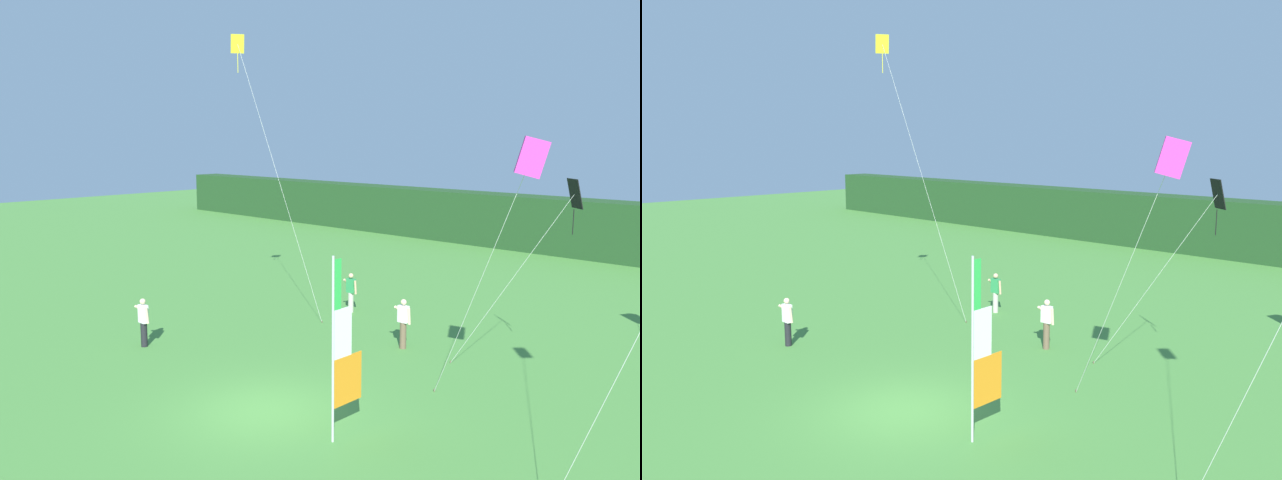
{
  "view_description": "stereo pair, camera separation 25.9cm",
  "coord_description": "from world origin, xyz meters",
  "views": [
    {
      "loc": [
        12.18,
        -10.53,
        7.06
      ],
      "look_at": [
        -0.48,
        2.56,
        4.14
      ],
      "focal_mm": 36.78,
      "sensor_mm": 36.0,
      "label": 1
    },
    {
      "loc": [
        12.37,
        -10.34,
        7.06
      ],
      "look_at": [
        -0.48,
        2.56,
        4.14
      ],
      "focal_mm": 36.78,
      "sensor_mm": 36.0,
      "label": 2
    }
  ],
  "objects": [
    {
      "name": "person_mid_field",
      "position": [
        -4.76,
        8.77,
        0.85
      ],
      "size": [
        0.55,
        0.48,
        1.6
      ],
      "color": "#B7B2A3",
      "rests_on": "ground"
    },
    {
      "name": "kite_black_diamond_2",
      "position": [
        4.76,
        6.78,
        5.22
      ],
      "size": [
        3.79,
        0.61,
        5.92
      ],
      "color": "brown",
      "rests_on": "ground"
    },
    {
      "name": "distant_treeline",
      "position": [
        0.0,
        27.56,
        1.68
      ],
      "size": [
        80.0,
        2.4,
        3.35
      ],
      "primitive_type": "cube",
      "color": "#1E421E",
      "rests_on": "ground"
    },
    {
      "name": "kite_yellow_diamond_0",
      "position": [
        -7.04,
        5.41,
        9.33
      ],
      "size": [
        3.01,
        1.89,
        10.72
      ],
      "color": "brown",
      "rests_on": "ground"
    },
    {
      "name": "person_near_banner",
      "position": [
        -0.49,
        6.57,
        0.9
      ],
      "size": [
        0.55,
        0.48,
        1.69
      ],
      "color": "brown",
      "rests_on": "ground"
    },
    {
      "name": "person_far_left",
      "position": [
        -6.9,
        0.66,
        0.89
      ],
      "size": [
        0.55,
        0.48,
        1.66
      ],
      "color": "black",
      "rests_on": "ground"
    },
    {
      "name": "banner_flag",
      "position": [
        2.43,
        0.27,
        2.11
      ],
      "size": [
        0.06,
        1.03,
        4.41
      ],
      "color": "#B7B7BC",
      "rests_on": "ground"
    },
    {
      "name": "kite_magenta_box_4",
      "position": [
        5.42,
        3.2,
        6.57
      ],
      "size": [
        3.49,
        1.39,
        7.05
      ],
      "color": "brown",
      "rests_on": "ground"
    },
    {
      "name": "ground_plane",
      "position": [
        0.0,
        0.0,
        0.0
      ],
      "size": [
        120.0,
        120.0,
        0.0
      ],
      "primitive_type": "plane",
      "color": "#478438"
    }
  ]
}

